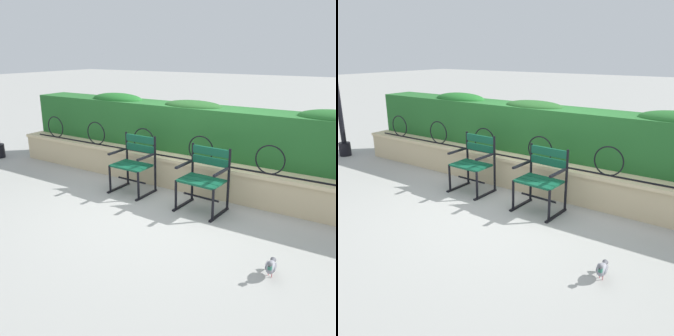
# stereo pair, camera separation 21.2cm
# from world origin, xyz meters

# --- Properties ---
(ground_plane) EXTENTS (60.00, 60.00, 0.00)m
(ground_plane) POSITION_xyz_m (0.00, 0.00, 0.00)
(ground_plane) COLOR #9E9E99
(stone_wall) EXTENTS (7.44, 0.41, 0.50)m
(stone_wall) POSITION_xyz_m (0.00, 0.73, 0.26)
(stone_wall) COLOR #C6B289
(stone_wall) RESTS_ON ground
(iron_arch_fence) EXTENTS (6.90, 0.02, 0.42)m
(iron_arch_fence) POSITION_xyz_m (-0.28, 0.65, 0.68)
(iron_arch_fence) COLOR black
(iron_arch_fence) RESTS_ON stone_wall
(hedge_row) EXTENTS (7.30, 0.64, 0.87)m
(hedge_row) POSITION_xyz_m (-0.01, 1.22, 0.92)
(hedge_row) COLOR #236028
(hedge_row) RESTS_ON stone_wall
(park_chair_left) EXTENTS (0.62, 0.54, 0.89)m
(park_chair_left) POSITION_xyz_m (-0.72, 0.21, 0.47)
(park_chair_left) COLOR #0F4C33
(park_chair_left) RESTS_ON ground
(park_chair_right) EXTENTS (0.65, 0.56, 0.88)m
(park_chair_right) POSITION_xyz_m (0.51, 0.16, 0.47)
(park_chair_right) COLOR #0F4C33
(park_chair_right) RESTS_ON ground
(pigeon_near_chairs) EXTENTS (0.12, 0.29, 0.22)m
(pigeon_near_chairs) POSITION_xyz_m (1.80, -0.94, 0.11)
(pigeon_near_chairs) COLOR gray
(pigeon_near_chairs) RESTS_ON ground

